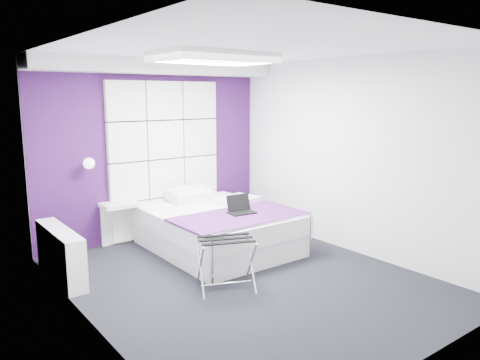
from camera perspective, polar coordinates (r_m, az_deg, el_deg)
The scene contains 15 objects.
floor at distance 5.55m, azimuth 0.60°, elevation -11.99°, with size 4.40×4.40×0.00m, color black.
ceiling at distance 5.16m, azimuth 0.65°, elevation 15.78°, with size 4.40×4.40×0.00m, color white.
wall_back at distance 7.06m, azimuth -10.40°, elevation 3.56°, with size 3.60×3.60×0.00m, color white.
wall_left at distance 4.36m, azimuth -18.45°, elevation -0.91°, with size 4.40×4.40×0.00m, color white.
wall_right at distance 6.45m, azimuth 13.38°, elevation 2.83°, with size 4.40×4.40×0.00m, color white.
accent_wall at distance 7.05m, azimuth -10.36°, elevation 3.55°, with size 3.58×0.02×2.58m, color #371047.
soffit at distance 6.80m, azimuth -9.76°, elevation 13.46°, with size 3.58×0.50×0.20m, color silver.
headboard at distance 7.09m, azimuth -9.06°, elevation 2.57°, with size 1.80×0.08×2.30m, color white, non-canonical shape.
skylight at distance 5.64m, azimuth -3.21°, elevation 14.78°, with size 1.36×0.86×0.12m, color white, non-canonical shape.
wall_lamp at distance 6.53m, azimuth -18.06°, elevation 1.98°, with size 0.15×0.15×0.15m, color white.
radiator at distance 5.84m, azimuth -21.04°, elevation -8.42°, with size 0.22×1.20×0.60m, color silver.
bed at distance 6.51m, azimuth -2.83°, elevation -5.78°, with size 1.70×2.06×0.72m.
nightstand at distance 6.74m, azimuth -14.52°, elevation -2.90°, with size 0.50×0.39×0.06m, color silver.
luggage_rack at distance 5.20m, azimuth -1.71°, elevation -10.17°, with size 0.59×0.43×0.58m.
laptop at distance 6.17m, azimuth -0.04°, elevation -3.49°, with size 0.34×0.24×0.24m.
Camera 1 is at (-3.15, -4.06, 2.10)m, focal length 35.00 mm.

